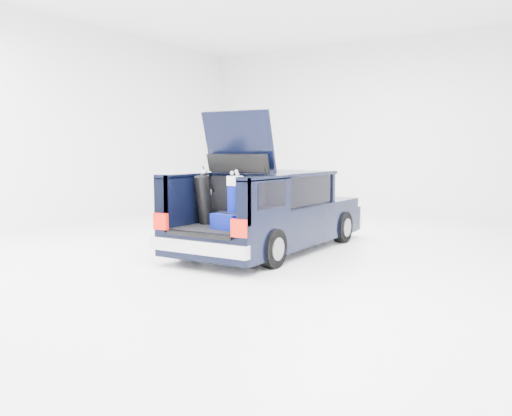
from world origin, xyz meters
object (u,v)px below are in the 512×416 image
Objects in this scene: red_suitcase at (253,208)px; black_golf_bag at (204,200)px; blue_duffel at (229,222)px; car at (273,213)px; blue_golf_bag at (235,201)px.

black_golf_bag is at bearing -175.28° from red_suitcase.
red_suitcase reaches higher than blue_duffel.
car is 7.42× the size of red_suitcase.
blue_golf_bag reaches higher than black_golf_bag.
car is 1.76m from blue_duffel.
blue_duffel is (0.10, -0.33, -0.29)m from blue_golf_bag.
red_suitcase is 0.68× the size of blue_golf_bag.
red_suitcase is 0.59m from blue_duffel.
car reaches higher than red_suitcase.
car is 5.09× the size of black_golf_bag.
black_golf_bag reaches higher than blue_duffel.
car is 1.25m from red_suitcase.
car is at bearing 82.16° from black_golf_bag.
car is at bearing 109.25° from blue_duffel.
black_golf_bag is 1.60× the size of blue_duffel.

